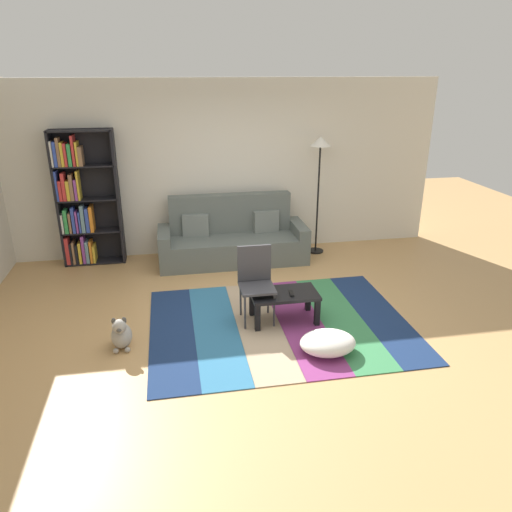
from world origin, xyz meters
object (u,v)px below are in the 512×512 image
coffee_table (284,297)px  couch (232,239)px  dog (121,334)px  bookshelf (81,202)px  standing_lamp (320,157)px  pouf (328,343)px  tv_remote (291,293)px  folding_chair (256,277)px

coffee_table → couch: bearing=99.2°
coffee_table → dog: (-1.86, -0.27, -0.14)m
bookshelf → standing_lamp: 3.65m
bookshelf → pouf: (2.84, -3.10, -0.85)m
couch → bookshelf: bookshelf is taller
standing_lamp → coffee_table: bearing=-116.0°
couch → standing_lamp: size_ratio=1.22×
coffee_table → tv_remote: size_ratio=5.24×
pouf → folding_chair: (-0.61, 0.89, 0.42)m
pouf → bookshelf: bearing=132.5°
bookshelf → couch: bearing=-7.2°
folding_chair → couch: bearing=138.1°
standing_lamp → folding_chair: bearing=-123.9°
couch → pouf: size_ratio=3.78×
bookshelf → coffee_table: size_ratio=2.57×
bookshelf → tv_remote: size_ratio=13.47×
pouf → standing_lamp: size_ratio=0.32×
couch → folding_chair: (0.02, -1.94, 0.20)m
standing_lamp → tv_remote: bearing=-113.9°
couch → bookshelf: size_ratio=1.12×
couch → tv_remote: 2.16m
pouf → dog: size_ratio=1.51×
couch → pouf: (0.63, -2.82, -0.22)m
pouf → tv_remote: 0.79m
standing_lamp → folding_chair: 2.67m
bookshelf → folding_chair: bearing=-44.8°
bookshelf → folding_chair: bookshelf is taller
coffee_table → standing_lamp: size_ratio=0.42×
tv_remote → pouf: bearing=-67.1°
coffee_table → folding_chair: size_ratio=0.87×
bookshelf → coffee_table: (2.55, -2.34, -0.66)m
couch → dog: (-1.52, -2.33, -0.18)m
bookshelf → standing_lamp: (3.60, -0.17, 0.59)m
bookshelf → coffee_table: bearing=-42.6°
bookshelf → folding_chair: size_ratio=2.24×
standing_lamp → couch: bearing=-175.6°
pouf → tv_remote: bearing=107.4°
dog → pouf: bearing=-13.0°
coffee_table → standing_lamp: standing_lamp is taller
bookshelf → pouf: size_ratio=3.38×
tv_remote → dog: bearing=-168.3°
dog → folding_chair: bearing=14.2°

